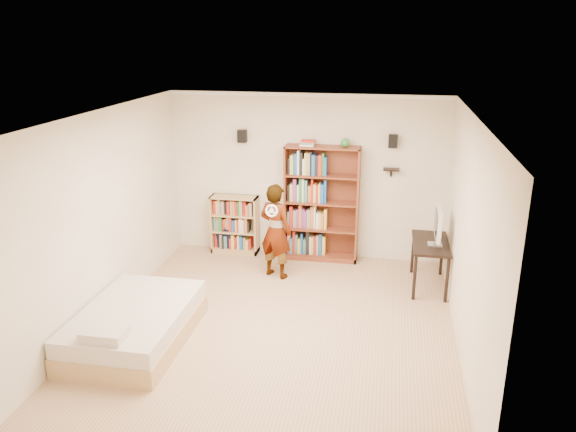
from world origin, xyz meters
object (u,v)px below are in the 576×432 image
tall_bookshelf (322,204)px  computer_desk (429,264)px  person (276,231)px  low_bookshelf (235,224)px  daybed (135,320)px

tall_bookshelf → computer_desk: (1.70, -0.79, -0.60)m
tall_bookshelf → person: tall_bookshelf is taller
low_bookshelf → daybed: low_bookshelf is taller
tall_bookshelf → person: size_ratio=1.29×
daybed → computer_desk: bearing=31.8°
computer_desk → person: bearing=-179.2°
tall_bookshelf → daybed: bearing=-122.1°
computer_desk → person: size_ratio=0.70×
tall_bookshelf → low_bookshelf: bearing=179.0°
low_bookshelf → tall_bookshelf: bearing=-1.0°
daybed → person: size_ratio=1.27×
daybed → person: person is taller
person → computer_desk: bearing=-157.0°
tall_bookshelf → person: bearing=-125.7°
low_bookshelf → computer_desk: bearing=-14.4°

